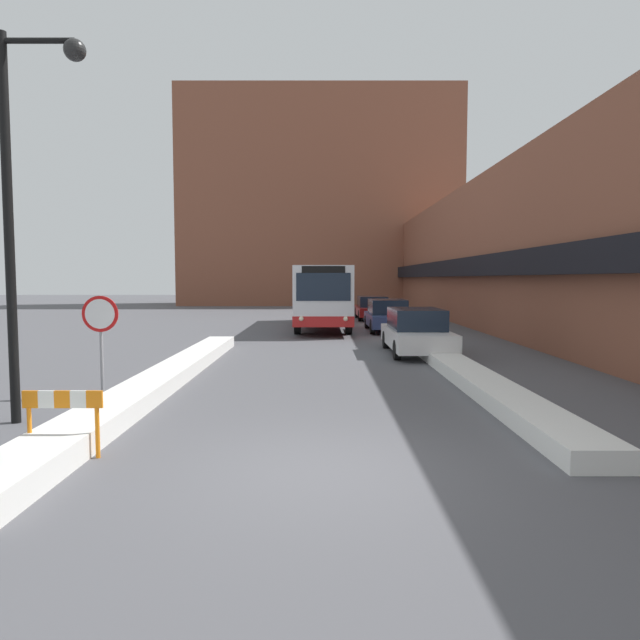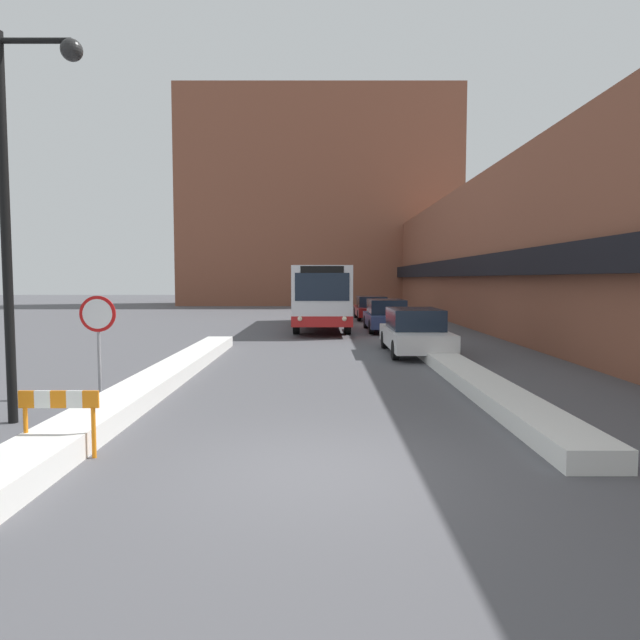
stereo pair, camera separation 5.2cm
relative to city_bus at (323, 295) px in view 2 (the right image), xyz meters
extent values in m
plane|color=#515156|center=(-0.15, -21.54, -1.68)|extent=(160.00, 160.00, 0.00)
cube|color=brown|center=(9.85, 2.46, 2.00)|extent=(5.00, 60.00, 7.36)
cube|color=black|center=(7.10, 2.46, 1.37)|extent=(0.50, 60.00, 0.90)
cube|color=brown|center=(-0.15, 26.59, 8.23)|extent=(26.00, 8.00, 19.82)
cube|color=silver|center=(-3.75, -15.62, -1.50)|extent=(0.90, 15.51, 0.35)
cube|color=silver|center=(3.45, -13.81, -1.51)|extent=(0.90, 15.83, 0.33)
cube|color=silver|center=(0.00, 0.01, 0.08)|extent=(2.52, 10.96, 2.54)
cube|color=red|center=(0.00, 0.01, -0.97)|extent=(2.54, 10.98, 0.44)
cube|color=#192333|center=(0.00, 0.01, 0.44)|extent=(2.55, 10.08, 0.70)
cube|color=#192333|center=(0.00, -5.48, 0.46)|extent=(2.22, 0.03, 1.14)
cube|color=black|center=(0.00, -5.48, 1.17)|extent=(1.77, 0.03, 0.28)
sphere|color=#F2EAC6|center=(-0.91, -5.49, -0.84)|extent=(0.20, 0.20, 0.20)
sphere|color=#F2EAC6|center=(0.91, -5.49, -0.84)|extent=(0.20, 0.20, 0.20)
cylinder|color=black|center=(-1.14, -3.39, -1.10)|extent=(0.28, 1.15, 1.15)
cylinder|color=black|center=(1.14, -3.39, -1.10)|extent=(0.28, 1.15, 1.15)
cylinder|color=black|center=(-1.14, 3.40, -1.10)|extent=(0.28, 1.15, 1.15)
cylinder|color=black|center=(1.14, 3.40, -1.10)|extent=(0.28, 1.15, 1.15)
cube|color=silver|center=(3.05, -10.00, -1.15)|extent=(1.83, 4.78, 0.57)
cube|color=#192333|center=(3.05, -9.88, -0.53)|extent=(1.61, 2.63, 0.67)
cylinder|color=black|center=(3.88, -11.48, -1.37)|extent=(0.20, 0.61, 0.61)
cylinder|color=black|center=(2.21, -11.48, -1.37)|extent=(0.20, 0.61, 0.61)
cylinder|color=black|center=(3.88, -8.51, -1.37)|extent=(0.20, 0.61, 0.61)
cylinder|color=black|center=(2.21, -8.51, -1.37)|extent=(0.20, 0.61, 0.61)
cube|color=navy|center=(3.05, -1.89, -1.13)|extent=(1.86, 4.72, 0.56)
cube|color=#192333|center=(3.05, -1.78, -0.52)|extent=(1.63, 2.59, 0.67)
cylinder|color=black|center=(3.89, -3.36, -1.34)|extent=(0.20, 0.67, 0.67)
cylinder|color=black|center=(2.20, -3.36, -1.34)|extent=(0.20, 0.67, 0.67)
cylinder|color=black|center=(3.89, -0.43, -1.34)|extent=(0.20, 0.67, 0.67)
cylinder|color=black|center=(2.20, -0.43, -1.34)|extent=(0.20, 0.67, 0.67)
cube|color=maroon|center=(3.05, 5.85, -1.16)|extent=(1.88, 4.87, 0.51)
cube|color=#192333|center=(3.05, 5.97, -0.59)|extent=(1.66, 2.68, 0.63)
cylinder|color=black|center=(3.91, 4.34, -1.35)|extent=(0.20, 0.66, 0.66)
cylinder|color=black|center=(2.19, 4.34, -1.35)|extent=(0.20, 0.66, 0.66)
cylinder|color=black|center=(3.91, 7.36, -1.35)|extent=(0.20, 0.66, 0.66)
cylinder|color=black|center=(2.19, 7.36, -1.35)|extent=(0.20, 0.66, 0.66)
cylinder|color=gray|center=(-4.74, -16.79, -0.62)|extent=(0.07, 0.07, 2.12)
cylinder|color=red|center=(-4.74, -16.81, 0.06)|extent=(0.76, 0.03, 0.76)
cylinder|color=white|center=(-4.74, -16.82, 0.06)|extent=(0.62, 0.02, 0.62)
cylinder|color=black|center=(-5.37, -19.05, 1.58)|extent=(0.16, 0.16, 6.52)
cylinder|color=black|center=(-4.77, -19.05, 4.69)|extent=(1.20, 0.10, 0.10)
sphere|color=black|center=(-4.17, -19.05, 4.54)|extent=(0.36, 0.36, 0.36)
cylinder|color=orange|center=(-4.14, -20.98, -1.33)|extent=(0.06, 0.06, 0.70)
cylinder|color=orange|center=(-3.21, -20.98, -1.33)|extent=(0.06, 0.06, 0.70)
cube|color=orange|center=(-4.12, -20.98, -0.86)|extent=(0.22, 0.04, 0.24)
cube|color=white|center=(-3.90, -20.98, -0.86)|extent=(0.22, 0.04, 0.24)
cube|color=orange|center=(-3.68, -20.98, -0.86)|extent=(0.22, 0.04, 0.24)
cube|color=white|center=(-3.46, -20.98, -0.86)|extent=(0.22, 0.04, 0.24)
cube|color=orange|center=(-3.24, -20.98, -0.86)|extent=(0.22, 0.04, 0.24)
camera|label=1|loc=(-0.14, -28.70, 0.79)|focal=32.00mm
camera|label=2|loc=(-0.09, -28.70, 0.79)|focal=32.00mm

